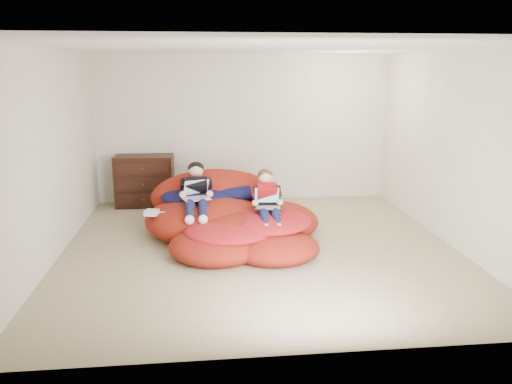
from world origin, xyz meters
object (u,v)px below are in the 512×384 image
(beanbag_pile, at_px, (230,219))
(younger_boy, at_px, (267,198))
(older_boy, at_px, (196,190))
(laptop_white, at_px, (196,193))
(dresser, at_px, (145,181))
(laptop_black, at_px, (268,202))

(beanbag_pile, height_order, younger_boy, younger_boy)
(beanbag_pile, xyz_separation_m, older_boy, (-0.45, 0.12, 0.39))
(laptop_white, bearing_deg, dresser, 116.82)
(dresser, distance_m, laptop_black, 2.75)
(beanbag_pile, relative_size, laptop_white, 5.32)
(dresser, bearing_deg, beanbag_pile, -53.09)
(dresser, distance_m, younger_boy, 2.72)
(younger_boy, relative_size, laptop_black, 2.45)
(dresser, bearing_deg, older_boy, -61.94)
(younger_boy, bearing_deg, older_boy, 158.68)
(younger_boy, distance_m, laptop_black, 0.06)
(dresser, relative_size, older_boy, 0.86)
(older_boy, height_order, laptop_black, older_boy)
(dresser, height_order, beanbag_pile, dresser)
(laptop_black, bearing_deg, laptop_white, 161.13)
(beanbag_pile, bearing_deg, older_boy, 164.61)
(dresser, relative_size, laptop_white, 2.12)
(older_boy, bearing_deg, younger_boy, -21.32)
(older_boy, height_order, laptop_white, older_boy)
(beanbag_pile, bearing_deg, younger_boy, -26.57)
(older_boy, xyz_separation_m, laptop_black, (0.93, -0.41, -0.09))
(dresser, bearing_deg, laptop_white, -63.18)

